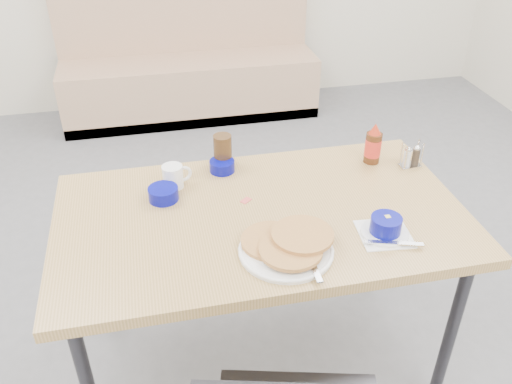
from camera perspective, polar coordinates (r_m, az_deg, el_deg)
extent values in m
cube|color=tan|center=(4.27, -6.89, 10.93)|extent=(1.90, 0.55, 0.45)
cube|color=tan|center=(4.32, -7.69, 18.09)|extent=(1.90, 0.12, 1.00)
cube|color=#2D2D33|center=(4.35, -6.73, 8.68)|extent=(1.90, 0.55, 0.08)
cube|color=tan|center=(1.87, 0.57, -2.72)|extent=(1.40, 0.80, 0.04)
cylinder|color=#2D2D33|center=(2.11, 19.79, -13.90)|extent=(0.04, 0.04, 0.72)
cylinder|color=#2D2D33|center=(2.34, -16.39, -7.50)|extent=(0.04, 0.04, 0.72)
cylinder|color=#2D2D33|center=(2.51, 12.83, -3.69)|extent=(0.04, 0.04, 0.72)
cylinder|color=white|center=(1.69, 3.17, -6.18)|extent=(0.29, 0.29, 0.01)
cylinder|color=tan|center=(1.70, 1.67, -5.14)|extent=(0.20, 0.20, 0.01)
cylinder|color=tan|center=(1.65, 3.67, -6.10)|extent=(0.20, 0.20, 0.01)
cylinder|color=tan|center=(1.69, 4.92, -4.50)|extent=(0.20, 0.20, 0.01)
cube|color=silver|center=(1.62, 6.13, -7.89)|extent=(0.02, 0.13, 0.01)
cylinder|color=white|center=(2.00, -8.75, 1.63)|extent=(0.08, 0.08, 0.09)
cylinder|color=black|center=(1.98, -8.84, 2.57)|extent=(0.06, 0.06, 0.00)
torus|color=white|center=(2.01, -7.62, 1.90)|extent=(0.06, 0.03, 0.06)
cube|color=white|center=(1.81, 13.35, -4.33)|extent=(0.18, 0.18, 0.00)
cylinder|color=white|center=(1.80, 13.38, -4.16)|extent=(0.15, 0.15, 0.01)
cylinder|color=#05087F|center=(1.79, 13.51, -3.35)|extent=(0.10, 0.10, 0.05)
cylinder|color=white|center=(1.77, 13.60, -2.79)|extent=(0.09, 0.09, 0.01)
cube|color=#F4DB60|center=(1.78, 13.69, -2.59)|extent=(0.02, 0.02, 0.01)
cube|color=silver|center=(1.76, 14.34, -5.22)|extent=(0.18, 0.07, 0.00)
cylinder|color=#05087F|center=(1.94, -9.73, -0.18)|extent=(0.11, 0.11, 0.05)
cylinder|color=#05087F|center=(2.08, -3.59, 2.77)|extent=(0.10, 0.10, 0.04)
cylinder|color=#3E2814|center=(2.09, -3.52, 4.32)|extent=(0.08, 0.08, 0.13)
cube|color=silver|center=(2.21, 15.89, 2.74)|extent=(0.09, 0.06, 0.00)
cylinder|color=silver|center=(2.15, 15.53, 3.54)|extent=(0.01, 0.01, 0.10)
cylinder|color=silver|center=(2.19, 17.12, 3.78)|extent=(0.01, 0.01, 0.10)
cylinder|color=silver|center=(2.18, 15.06, 3.99)|extent=(0.01, 0.01, 0.10)
cylinder|color=silver|center=(2.21, 16.65, 4.22)|extent=(0.01, 0.01, 0.10)
cylinder|color=silver|center=(2.18, 15.60, 3.46)|extent=(0.03, 0.03, 0.07)
cylinder|color=#3F3326|center=(2.20, 16.46, 3.60)|extent=(0.03, 0.03, 0.07)
cylinder|color=#47230F|center=(2.17, 12.19, 4.57)|extent=(0.06, 0.06, 0.12)
cylinder|color=#E5441A|center=(2.17, 12.20, 4.63)|extent=(0.06, 0.06, 0.07)
cone|color=red|center=(2.13, 12.45, 6.53)|extent=(0.05, 0.05, 0.04)
cube|color=#D04A45|center=(1.92, -1.07, -0.89)|extent=(0.05, 0.04, 0.00)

